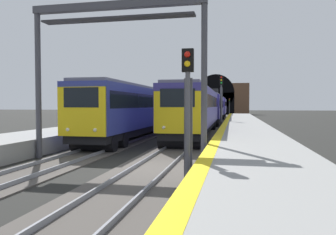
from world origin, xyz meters
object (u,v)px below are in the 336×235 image
object	(u,v)px
overhead_signal_gantry	(116,42)
train_main_approaching	(212,107)
railway_signal_near	(188,105)
railway_signal_far	(229,105)
catenary_mast_near	(161,99)
railway_signal_mid	(221,97)
train_adjacent_platform	(162,108)

from	to	relation	value
overhead_signal_gantry	train_main_approaching	bearing A→B (deg)	-3.90
railway_signal_near	overhead_signal_gantry	world-z (taller)	overhead_signal_gantry
railway_signal_near	railway_signal_far	bearing A→B (deg)	-180.00
railway_signal_near	catenary_mast_near	world-z (taller)	catenary_mast_near
railway_signal_near	railway_signal_mid	bearing A→B (deg)	-180.00
railway_signal_mid	overhead_signal_gantry	world-z (taller)	overhead_signal_gantry
railway_signal_far	overhead_signal_gantry	size ratio (longest dim) A/B	0.53
train_main_approaching	train_adjacent_platform	xyz separation A→B (m)	(-12.88, 4.45, -0.01)
railway_signal_near	overhead_signal_gantry	xyz separation A→B (m)	(4.14, 4.01, 2.98)
catenary_mast_near	train_main_approaching	bearing A→B (deg)	-143.81
railway_signal_mid	railway_signal_far	bearing A→B (deg)	-180.00
railway_signal_near	catenary_mast_near	size ratio (longest dim) A/B	0.60
train_main_approaching	train_adjacent_platform	world-z (taller)	train_main_approaching
train_main_approaching	railway_signal_near	world-z (taller)	train_main_approaching
train_adjacent_platform	railway_signal_far	world-z (taller)	train_adjacent_platform
train_adjacent_platform	overhead_signal_gantry	distance (m)	20.16
railway_signal_near	railway_signal_mid	world-z (taller)	railway_signal_mid
train_adjacent_platform	railway_signal_far	distance (m)	55.24
overhead_signal_gantry	railway_signal_mid	bearing A→B (deg)	-10.41
railway_signal_far	overhead_signal_gantry	distance (m)	74.81
catenary_mast_near	railway_signal_far	bearing A→B (deg)	-25.37
railway_signal_far	overhead_signal_gantry	bearing A→B (deg)	-3.07
railway_signal_far	catenary_mast_near	size ratio (longest dim) A/B	0.61
railway_signal_far	railway_signal_near	bearing A→B (deg)	0.00
railway_signal_far	train_adjacent_platform	bearing A→B (deg)	-6.48
overhead_signal_gantry	railway_signal_near	bearing A→B (deg)	-135.91
catenary_mast_near	overhead_signal_gantry	bearing A→B (deg)	-169.57
train_adjacent_platform	catenary_mast_near	size ratio (longest dim) A/B	5.06
railway_signal_near	overhead_signal_gantry	distance (m)	6.49
railway_signal_near	railway_signal_far	size ratio (longest dim) A/B	0.98
train_main_approaching	railway_signal_far	distance (m)	42.04
train_main_approaching	overhead_signal_gantry	world-z (taller)	overhead_signal_gantry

